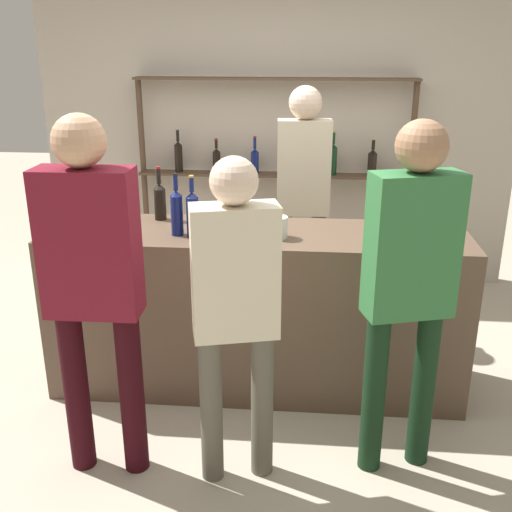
{
  "coord_description": "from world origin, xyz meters",
  "views": [
    {
      "loc": [
        0.31,
        -3.39,
        2.1
      ],
      "look_at": [
        0.0,
        0.0,
        0.87
      ],
      "focal_mm": 42.0,
      "sensor_mm": 36.0,
      "label": 1
    }
  ],
  "objects_px": {
    "counter_bottle_3": "(160,200)",
    "wine_glass": "(122,211)",
    "counter_bottle_0": "(398,221)",
    "customer_right": "(410,274)",
    "counter_bottle_2": "(177,211)",
    "customer_left": "(92,274)",
    "server_behind_counter": "(303,185)",
    "customer_center": "(235,299)",
    "cork_jar": "(277,227)",
    "counter_bottle_1": "(193,213)"
  },
  "relations": [
    {
      "from": "counter_bottle_1",
      "to": "cork_jar",
      "type": "height_order",
      "value": "counter_bottle_1"
    },
    {
      "from": "counter_bottle_2",
      "to": "customer_right",
      "type": "height_order",
      "value": "customer_right"
    },
    {
      "from": "counter_bottle_0",
      "to": "counter_bottle_3",
      "type": "height_order",
      "value": "counter_bottle_0"
    },
    {
      "from": "counter_bottle_0",
      "to": "customer_center",
      "type": "relative_size",
      "value": 0.22
    },
    {
      "from": "cork_jar",
      "to": "customer_left",
      "type": "distance_m",
      "value": 1.13
    },
    {
      "from": "counter_bottle_1",
      "to": "cork_jar",
      "type": "xyz_separation_m",
      "value": [
        0.49,
        0.03,
        -0.08
      ]
    },
    {
      "from": "customer_center",
      "to": "customer_right",
      "type": "bearing_deg",
      "value": -93.38
    },
    {
      "from": "counter_bottle_3",
      "to": "customer_left",
      "type": "relative_size",
      "value": 0.19
    },
    {
      "from": "counter_bottle_3",
      "to": "customer_right",
      "type": "distance_m",
      "value": 1.71
    },
    {
      "from": "wine_glass",
      "to": "customer_right",
      "type": "height_order",
      "value": "customer_right"
    },
    {
      "from": "counter_bottle_0",
      "to": "customer_right",
      "type": "height_order",
      "value": "customer_right"
    },
    {
      "from": "counter_bottle_3",
      "to": "customer_center",
      "type": "xyz_separation_m",
      "value": [
        0.61,
        -1.1,
        -0.17
      ]
    },
    {
      "from": "counter_bottle_2",
      "to": "customer_center",
      "type": "distance_m",
      "value": 0.92
    },
    {
      "from": "counter_bottle_2",
      "to": "customer_center",
      "type": "height_order",
      "value": "customer_center"
    },
    {
      "from": "counter_bottle_0",
      "to": "wine_glass",
      "type": "height_order",
      "value": "counter_bottle_0"
    },
    {
      "from": "counter_bottle_2",
      "to": "customer_left",
      "type": "xyz_separation_m",
      "value": [
        -0.23,
        -0.79,
        -0.09
      ]
    },
    {
      "from": "counter_bottle_0",
      "to": "counter_bottle_2",
      "type": "xyz_separation_m",
      "value": [
        -1.25,
        0.1,
        -0.0
      ]
    },
    {
      "from": "counter_bottle_0",
      "to": "counter_bottle_1",
      "type": "bearing_deg",
      "value": 176.41
    },
    {
      "from": "cork_jar",
      "to": "server_behind_counter",
      "type": "xyz_separation_m",
      "value": [
        0.13,
        1.05,
        0.01
      ]
    },
    {
      "from": "cork_jar",
      "to": "server_behind_counter",
      "type": "bearing_deg",
      "value": 82.69
    },
    {
      "from": "counter_bottle_1",
      "to": "customer_center",
      "type": "distance_m",
      "value": 0.86
    },
    {
      "from": "customer_center",
      "to": "cork_jar",
      "type": "bearing_deg",
      "value": -24.65
    },
    {
      "from": "cork_jar",
      "to": "server_behind_counter",
      "type": "distance_m",
      "value": 1.06
    },
    {
      "from": "counter_bottle_1",
      "to": "counter_bottle_2",
      "type": "height_order",
      "value": "counter_bottle_2"
    },
    {
      "from": "wine_glass",
      "to": "server_behind_counter",
      "type": "bearing_deg",
      "value": 43.09
    },
    {
      "from": "counter_bottle_2",
      "to": "customer_right",
      "type": "relative_size",
      "value": 0.21
    },
    {
      "from": "counter_bottle_3",
      "to": "cork_jar",
      "type": "bearing_deg",
      "value": -22.02
    },
    {
      "from": "customer_left",
      "to": "cork_jar",
      "type": "bearing_deg",
      "value": -46.74
    },
    {
      "from": "counter_bottle_3",
      "to": "cork_jar",
      "type": "xyz_separation_m",
      "value": [
        0.76,
        -0.31,
        -0.06
      ]
    },
    {
      "from": "counter_bottle_2",
      "to": "counter_bottle_3",
      "type": "height_order",
      "value": "counter_bottle_2"
    },
    {
      "from": "counter_bottle_0",
      "to": "customer_left",
      "type": "bearing_deg",
      "value": -154.99
    },
    {
      "from": "counter_bottle_0",
      "to": "counter_bottle_3",
      "type": "xyz_separation_m",
      "value": [
        -1.43,
        0.4,
        -0.02
      ]
    },
    {
      "from": "counter_bottle_0",
      "to": "counter_bottle_1",
      "type": "xyz_separation_m",
      "value": [
        -1.15,
        0.07,
        -0.0
      ]
    },
    {
      "from": "counter_bottle_2",
      "to": "server_behind_counter",
      "type": "bearing_deg",
      "value": 55.67
    },
    {
      "from": "counter_bottle_3",
      "to": "server_behind_counter",
      "type": "relative_size",
      "value": 0.19
    },
    {
      "from": "counter_bottle_0",
      "to": "customer_left",
      "type": "distance_m",
      "value": 1.64
    },
    {
      "from": "customer_left",
      "to": "counter_bottle_3",
      "type": "bearing_deg",
      "value": -3.73
    },
    {
      "from": "counter_bottle_3",
      "to": "wine_glass",
      "type": "relative_size",
      "value": 2.14
    },
    {
      "from": "customer_left",
      "to": "customer_center",
      "type": "bearing_deg",
      "value": -90.88
    },
    {
      "from": "customer_center",
      "to": "counter_bottle_3",
      "type": "bearing_deg",
      "value": 15.0
    },
    {
      "from": "counter_bottle_2",
      "to": "wine_glass",
      "type": "height_order",
      "value": "counter_bottle_2"
    },
    {
      "from": "wine_glass",
      "to": "customer_right",
      "type": "xyz_separation_m",
      "value": [
        1.59,
        -0.69,
        -0.07
      ]
    },
    {
      "from": "counter_bottle_0",
      "to": "counter_bottle_3",
      "type": "relative_size",
      "value": 1.06
    },
    {
      "from": "customer_left",
      "to": "customer_center",
      "type": "xyz_separation_m",
      "value": [
        0.67,
        -0.0,
        -0.1
      ]
    },
    {
      "from": "wine_glass",
      "to": "cork_jar",
      "type": "bearing_deg",
      "value": -3.27
    },
    {
      "from": "counter_bottle_2",
      "to": "server_behind_counter",
      "type": "height_order",
      "value": "server_behind_counter"
    },
    {
      "from": "counter_bottle_3",
      "to": "customer_center",
      "type": "relative_size",
      "value": 0.21
    },
    {
      "from": "counter_bottle_3",
      "to": "counter_bottle_0",
      "type": "bearing_deg",
      "value": -15.83
    },
    {
      "from": "counter_bottle_3",
      "to": "customer_right",
      "type": "relative_size",
      "value": 0.19
    },
    {
      "from": "counter_bottle_2",
      "to": "wine_glass",
      "type": "xyz_separation_m",
      "value": [
        -0.35,
        0.06,
        -0.02
      ]
    }
  ]
}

